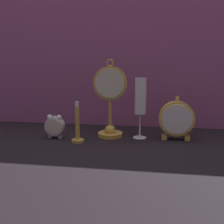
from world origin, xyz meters
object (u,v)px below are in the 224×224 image
pocket_watch_on_stand (110,104)px  alarm_clock_twin_bell (55,125)px  champagne_flute (140,100)px  brass_candlestick (78,128)px  mantel_clock_silver (176,119)px

pocket_watch_on_stand → alarm_clock_twin_bell: 0.25m
champagne_flute → pocket_watch_on_stand: bearing=177.5°
pocket_watch_on_stand → brass_candlestick: size_ratio=2.01×
champagne_flute → brass_candlestick: bearing=-158.8°
brass_candlestick → pocket_watch_on_stand: bearing=40.9°
mantel_clock_silver → brass_candlestick: bearing=-167.0°
mantel_clock_silver → brass_candlestick: size_ratio=1.11×
pocket_watch_on_stand → brass_candlestick: 0.17m
alarm_clock_twin_bell → mantel_clock_silver: 0.50m
pocket_watch_on_stand → champagne_flute: size_ratio=1.29×
alarm_clock_twin_bell → mantel_clock_silver: mantel_clock_silver is taller
champagne_flute → mantel_clock_silver: bearing=-1.6°
mantel_clock_silver → pocket_watch_on_stand: bearing=178.0°
pocket_watch_on_stand → alarm_clock_twin_bell: (-0.22, -0.06, -0.08)m
pocket_watch_on_stand → mantel_clock_silver: size_ratio=1.81×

